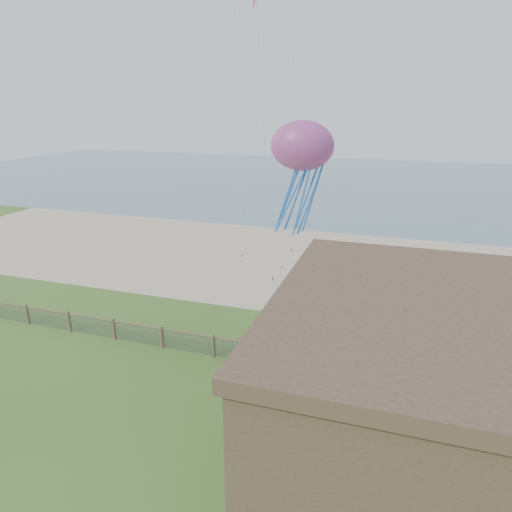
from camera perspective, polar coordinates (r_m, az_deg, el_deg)
name	(u,v)px	position (r m, az deg, el deg)	size (l,w,h in m)	color
ground	(156,430)	(20.13, -12.44, -20.51)	(160.00, 160.00, 0.00)	#3B5F20
sand_beach	(288,261)	(38.36, 4.08, -0.63)	(72.00, 20.00, 0.02)	#C2AD8C
ocean	(351,181)	(80.67, 11.82, 9.15)	(160.00, 68.00, 0.02)	slate
chainlink_fence	(214,347)	(24.22, -5.33, -11.25)	(36.20, 0.20, 1.25)	brown
motel_deck	(491,413)	(22.42, 27.36, -17.07)	(15.00, 2.00, 0.50)	brown
picnic_table	(292,375)	(22.28, 4.55, -14.58)	(1.86, 1.41, 0.79)	brown
octopus_kite	(301,177)	(31.42, 5.67, 9.80)	(3.90, 2.75, 8.03)	#FD6028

